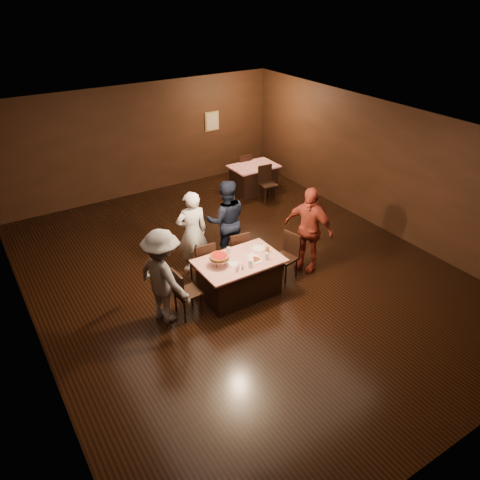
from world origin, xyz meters
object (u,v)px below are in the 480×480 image
Objects in this scene: chair_far_left at (202,262)px; diner_navy_hoodie at (226,220)px; chair_far_right at (236,250)px; glass_back at (229,251)px; chair_back_near at (268,184)px; diner_grey_knit at (163,277)px; chair_back_far at (242,169)px; pizza_stand at (219,257)px; plate_empty at (259,248)px; diner_red_shirt at (308,229)px; main_table at (239,277)px; chair_end_right at (285,257)px; back_table at (254,179)px; glass_amber at (267,249)px; diner_white_jacket at (192,232)px; glass_front_right at (267,256)px; chair_end_left at (188,292)px; glass_front_left at (250,264)px.

chair_far_left is 1.14m from diner_navy_hoodie.
chair_far_right is 6.79× the size of glass_back.
chair_back_near is 0.53× the size of diner_grey_knit.
pizza_stand reaches higher than chair_back_far.
pizza_stand is 1.52× the size of plate_empty.
diner_red_shirt is at bearing 77.22° from chair_back_far.
main_table is 1.10m from chair_end_right.
back_table is 4.70m from glass_amber.
diner_white_jacket is at bearing -94.19° from chair_far_left.
diner_navy_hoodie reaches higher than chair_far_left.
plate_empty is 1.79× the size of glass_back.
glass_front_right is 0.74m from glass_back.
chair_far_left and chair_end_right have the same top height.
chair_back_near reaches higher than glass_back.
back_table is 1.37× the size of chair_end_right.
chair_far_left and chair_back_far have the same top height.
pizza_stand is 2.71× the size of glass_back.
diner_grey_knit reaches higher than glass_back.
glass_front_right is (-2.55, -3.51, 0.37)m from chair_back_near.
glass_front_left is at bearing -107.40° from chair_end_left.
diner_navy_hoodie is at bearing -159.88° from diner_red_shirt.
pizza_stand is at bearing 49.02° from chair_far_right.
glass_front_left is 0.61m from glass_back.
chair_far_right is at bearing 71.57° from glass_front_left.
diner_navy_hoodie is at bearing -92.54° from chair_far_right.
glass_front_left is at bearing 115.89° from chair_far_left.
diner_white_jacket is 0.99× the size of diner_navy_hoodie.
chair_end_left is at bearing 49.67° from chair_far_left.
diner_grey_knit is at bearing 170.43° from glass_front_right.
diner_red_shirt is 4.83× the size of pizza_stand.
pizza_stand is at bearing -113.47° from diner_red_shirt.
pizza_stand is 0.97m from plate_empty.
plate_empty is at bearing -122.70° from back_table.
plate_empty is (2.05, 0.07, -0.12)m from diner_grey_knit.
diner_white_jacket is 1.60m from glass_amber.
main_table is 1.59m from diner_grey_knit.
plate_empty is (0.95, -0.60, 0.30)m from chair_far_left.
diner_grey_knit reaches higher than main_table.
glass_back reaches higher than main_table.
chair_far_right is at bearing -177.31° from chair_far_left.
chair_back_near is 1.30m from chair_back_far.
chair_far_left is at bearing 51.98° from diner_navy_hoodie.
glass_front_left is at bearing 79.40° from chair_far_right.
chair_far_left is 1.00× the size of chair_back_near.
main_table is at bearing 113.94° from diner_white_jacket.
diner_navy_hoodie is (-0.60, 1.30, 0.43)m from chair_end_right.
main_table is 11.43× the size of glass_front_left.
chair_far_left is 0.68m from glass_back.
glass_amber is at bearing 111.88° from chair_far_right.
pizza_stand is at bearing 74.68° from diner_navy_hoodie.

